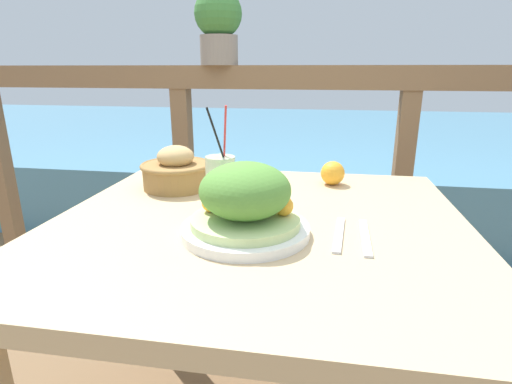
{
  "coord_description": "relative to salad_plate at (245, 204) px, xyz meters",
  "views": [
    {
      "loc": [
        0.13,
        -0.83,
        1.03
      ],
      "look_at": [
        -0.01,
        0.01,
        0.77
      ],
      "focal_mm": 28.0,
      "sensor_mm": 36.0,
      "label": 1
    }
  ],
  "objects": [
    {
      "name": "patio_table",
      "position": [
        0.01,
        0.09,
        -0.17
      ],
      "size": [
        0.92,
        0.88,
        0.71
      ],
      "color": "tan",
      "rests_on": "ground_plane"
    },
    {
      "name": "railing_fence",
      "position": [
        0.01,
        0.88,
        -0.03
      ],
      "size": [
        2.8,
        0.08,
        1.05
      ],
      "color": "brown",
      "rests_on": "ground_plane"
    },
    {
      "name": "sea_backdrop",
      "position": [
        0.01,
        3.38,
        -0.55
      ],
      "size": [
        12.0,
        4.0,
        0.45
      ],
      "color": "teal",
      "rests_on": "ground_plane"
    },
    {
      "name": "salad_plate",
      "position": [
        0.0,
        0.0,
        0.0
      ],
      "size": [
        0.26,
        0.26,
        0.15
      ],
      "color": "white",
      "rests_on": "patio_table"
    },
    {
      "name": "drink_glass",
      "position": [
        -0.09,
        0.17,
        -0.0
      ],
      "size": [
        0.07,
        0.07,
        0.24
      ],
      "color": "beige",
      "rests_on": "patio_table"
    },
    {
      "name": "bread_basket",
      "position": [
        -0.25,
        0.3,
        -0.02
      ],
      "size": [
        0.2,
        0.2,
        0.12
      ],
      "color": "olive",
      "rests_on": "patio_table"
    },
    {
      "name": "potted_plant",
      "position": [
        -0.27,
        0.88,
        0.42
      ],
      "size": [
        0.18,
        0.18,
        0.28
      ],
      "color": "gray",
      "rests_on": "railing_fence"
    },
    {
      "name": "fork",
      "position": [
        0.19,
        0.03,
        -0.06
      ],
      "size": [
        0.03,
        0.18,
        0.0
      ],
      "color": "silver",
      "rests_on": "patio_table"
    },
    {
      "name": "knife",
      "position": [
        0.24,
        0.02,
        -0.06
      ],
      "size": [
        0.02,
        0.18,
        0.0
      ],
      "color": "silver",
      "rests_on": "patio_table"
    },
    {
      "name": "orange_near_basket",
      "position": [
        0.18,
        0.4,
        -0.03
      ],
      "size": [
        0.07,
        0.07,
        0.07
      ],
      "color": "#F9A328",
      "rests_on": "patio_table"
    }
  ]
}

